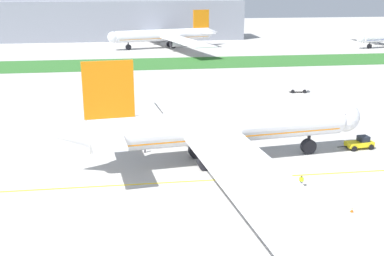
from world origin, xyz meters
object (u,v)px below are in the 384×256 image
(pushback_tug, at_px, (360,143))
(traffic_cone_near_nose, at_px, (352,210))
(ground_crew_wingwalker_port, at_px, (301,180))
(ground_crew_marshaller_front, at_px, (145,147))
(service_truck_baggage_loader, at_px, (297,86))
(parked_airliner_far_centre, at_px, (166,35))
(airliner_foreground, at_px, (217,128))

(pushback_tug, height_order, traffic_cone_near_nose, pushback_tug)
(pushback_tug, distance_m, ground_crew_wingwalker_port, 20.23)
(pushback_tug, bearing_deg, ground_crew_marshaller_front, 175.32)
(ground_crew_wingwalker_port, bearing_deg, traffic_cone_near_nose, -66.32)
(service_truck_baggage_loader, relative_size, parked_airliner_far_centre, 0.06)
(airliner_foreground, distance_m, parked_airliner_far_centre, 132.85)
(pushback_tug, xyz_separation_m, parked_airliner_far_centre, (-20.70, 129.92, 4.19))
(pushback_tug, bearing_deg, traffic_cone_near_nose, -118.60)
(pushback_tug, height_order, ground_crew_marshaller_front, pushback_tug)
(airliner_foreground, height_order, parked_airliner_far_centre, airliner_foreground)
(airliner_foreground, bearing_deg, parked_airliner_far_centre, 88.32)
(ground_crew_marshaller_front, bearing_deg, ground_crew_wingwalker_port, -39.23)
(traffic_cone_near_nose, bearing_deg, pushback_tug, 61.40)
(ground_crew_marshaller_front, relative_size, service_truck_baggage_loader, 0.35)
(airliner_foreground, distance_m, service_truck_baggage_loader, 53.40)
(pushback_tug, distance_m, service_truck_baggage_loader, 42.03)
(pushback_tug, xyz_separation_m, service_truck_baggage_loader, (4.40, 41.79, 0.49))
(ground_crew_wingwalker_port, relative_size, traffic_cone_near_nose, 2.82)
(airliner_foreground, bearing_deg, traffic_cone_near_nose, -54.92)
(pushback_tug, xyz_separation_m, ground_crew_wingwalker_port, (-15.06, -13.51, 0.03))
(parked_airliner_far_centre, bearing_deg, ground_crew_marshaller_front, -96.47)
(ground_crew_wingwalker_port, relative_size, parked_airliner_far_centre, 0.02)
(ground_crew_marshaller_front, xyz_separation_m, service_truck_baggage_loader, (39.52, 38.92, 0.48))
(ground_crew_wingwalker_port, height_order, traffic_cone_near_nose, ground_crew_wingwalker_port)
(pushback_tug, height_order, ground_crew_wingwalker_port, pushback_tug)
(service_truck_baggage_loader, xyz_separation_m, parked_airliner_far_centre, (-25.10, 88.13, 3.69))
(ground_crew_marshaller_front, height_order, parked_airliner_far_centre, parked_airliner_far_centre)
(ground_crew_wingwalker_port, relative_size, service_truck_baggage_loader, 0.35)
(pushback_tug, distance_m, traffic_cone_near_nose, 24.30)
(service_truck_baggage_loader, bearing_deg, ground_crew_marshaller_front, -135.43)
(pushback_tug, relative_size, service_truck_baggage_loader, 1.37)
(airliner_foreground, xyz_separation_m, pushback_tug, (24.59, 2.87, -4.50))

